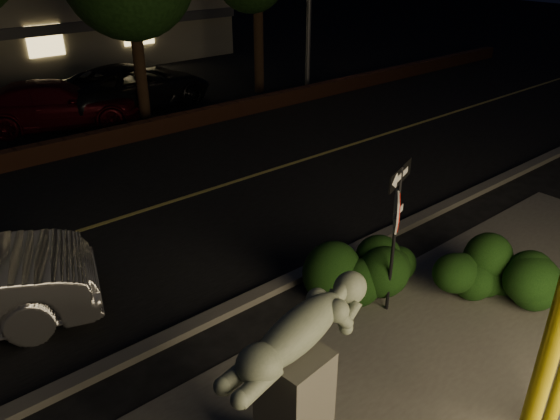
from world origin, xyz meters
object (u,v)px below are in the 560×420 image
at_px(signpost, 397,212).
at_px(parked_car_darkred, 56,105).
at_px(sculpture, 297,373).
at_px(parked_car_dark, 133,87).
at_px(yellow_pole_left, 537,394).

bearing_deg(signpost, parked_car_darkred, 73.39).
bearing_deg(sculpture, parked_car_dark, 64.06).
xyz_separation_m(yellow_pole_left, parked_car_dark, (3.73, 15.96, -0.95)).
bearing_deg(signpost, sculpture, -178.06).
relative_size(signpost, parked_car_dark, 0.45).
bearing_deg(signpost, parked_car_dark, 61.37).
relative_size(yellow_pole_left, sculpture, 1.59).
bearing_deg(parked_car_darkred, sculpture, -168.08).
relative_size(yellow_pole_left, parked_car_dark, 0.63).
relative_size(sculpture, parked_car_dark, 0.40).
bearing_deg(parked_car_darkred, yellow_pole_left, -162.56).
relative_size(sculpture, parked_car_darkred, 0.44).
bearing_deg(signpost, yellow_pole_left, -139.65).
bearing_deg(yellow_pole_left, sculpture, 123.15).
xyz_separation_m(signpost, sculpture, (-2.97, -1.19, -0.43)).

